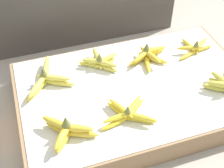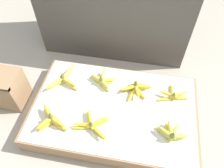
% 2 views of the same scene
% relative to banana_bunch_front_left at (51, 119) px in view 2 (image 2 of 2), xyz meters
% --- Properties ---
extents(ground_plane, '(10.00, 10.00, 0.00)m').
position_rel_banana_bunch_front_left_xyz_m(ground_plane, '(0.37, 0.19, -0.16)').
color(ground_plane, '#A89E8E').
extents(display_platform, '(1.11, 0.71, 0.12)m').
position_rel_banana_bunch_front_left_xyz_m(display_platform, '(0.37, 0.19, -0.10)').
color(display_platform, '#997551').
rests_on(display_platform, ground_plane).
extents(back_vendor_table, '(1.20, 0.48, 0.81)m').
position_rel_banana_bunch_front_left_xyz_m(back_vendor_table, '(0.24, 0.99, 0.25)').
color(back_vendor_table, '#4C4742').
rests_on(back_vendor_table, ground_plane).
extents(banana_bunch_front_left, '(0.21, 0.19, 0.11)m').
position_rel_banana_bunch_front_left_xyz_m(banana_bunch_front_left, '(0.00, 0.00, 0.00)').
color(banana_bunch_front_left, gold).
rests_on(banana_bunch_front_left, display_platform).
extents(banana_bunch_front_midleft, '(0.24, 0.20, 0.08)m').
position_rel_banana_bunch_front_left_xyz_m(banana_bunch_front_midleft, '(0.26, 0.01, -0.01)').
color(banana_bunch_front_midleft, yellow).
rests_on(banana_bunch_front_midleft, display_platform).
extents(banana_bunch_front_right, '(0.20, 0.14, 0.10)m').
position_rel_banana_bunch_front_left_xyz_m(banana_bunch_front_right, '(0.75, 0.04, -0.00)').
color(banana_bunch_front_right, gold).
rests_on(banana_bunch_front_right, display_platform).
extents(banana_bunch_middle_left, '(0.25, 0.27, 0.10)m').
position_rel_banana_bunch_front_left_xyz_m(banana_bunch_middle_left, '(-0.03, 0.33, -0.00)').
color(banana_bunch_middle_left, '#DBCC4C').
rests_on(banana_bunch_middle_left, display_platform).
extents(banana_bunch_middle_midleft, '(0.21, 0.19, 0.09)m').
position_rel_banana_bunch_front_left_xyz_m(banana_bunch_middle_midleft, '(0.25, 0.38, -0.01)').
color(banana_bunch_middle_midleft, '#DBCC4C').
rests_on(banana_bunch_middle_midleft, display_platform).
extents(banana_bunch_middle_midright, '(0.24, 0.18, 0.10)m').
position_rel_banana_bunch_front_left_xyz_m(banana_bunch_middle_midright, '(0.50, 0.34, -0.01)').
color(banana_bunch_middle_midright, gold).
rests_on(banana_bunch_middle_midright, display_platform).
extents(banana_bunch_middle_right, '(0.23, 0.17, 0.08)m').
position_rel_banana_bunch_front_left_xyz_m(banana_bunch_middle_right, '(0.76, 0.33, -0.01)').
color(banana_bunch_middle_right, gold).
rests_on(banana_bunch_middle_right, display_platform).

